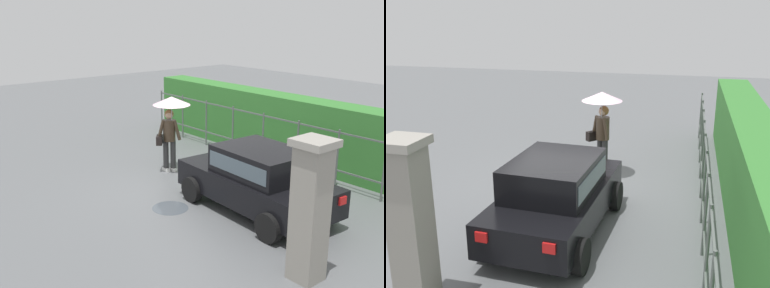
# 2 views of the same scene
# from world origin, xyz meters

# --- Properties ---
(ground_plane) EXTENTS (40.00, 40.00, 0.00)m
(ground_plane) POSITION_xyz_m (0.00, 0.00, 0.00)
(ground_plane) COLOR slate
(car) EXTENTS (3.82, 2.03, 1.48)m
(car) POSITION_xyz_m (2.11, 0.46, 0.80)
(car) COLOR black
(car) RESTS_ON ground
(pedestrian) EXTENTS (1.01, 1.01, 2.10)m
(pedestrian) POSITION_xyz_m (-1.30, 0.63, 1.59)
(pedestrian) COLOR #333333
(pedestrian) RESTS_ON ground
(gate_pillar) EXTENTS (0.60, 0.60, 2.42)m
(gate_pillar) POSITION_xyz_m (4.52, -0.92, 1.24)
(gate_pillar) COLOR gray
(gate_pillar) RESTS_ON ground
(fence_section) EXTENTS (11.29, 0.05, 1.50)m
(fence_section) POSITION_xyz_m (0.44, 3.11, 0.83)
(fence_section) COLOR #59605B
(fence_section) RESTS_ON ground
(hedge_row) EXTENTS (12.24, 0.90, 1.90)m
(hedge_row) POSITION_xyz_m (0.44, 4.04, 0.95)
(hedge_row) COLOR #387F33
(hedge_row) RESTS_ON ground
(puddle_near) EXTENTS (0.82, 0.82, 0.00)m
(puddle_near) POSITION_xyz_m (0.75, -0.93, 0.00)
(puddle_near) COLOR #4C545B
(puddle_near) RESTS_ON ground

